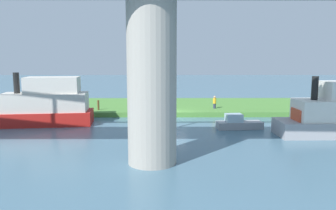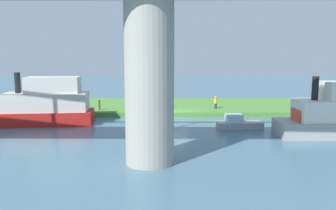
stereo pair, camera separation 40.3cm
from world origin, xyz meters
TOP-DOWN VIEW (x-y plane):
  - ground_plane at (0.00, 0.00)m, footprint 160.00×160.00m
  - grassy_bank at (0.00, -6.00)m, footprint 80.00×12.00m
  - bridge_pylon at (1.67, 14.69)m, footprint 2.80×2.80m
  - person_on_bank at (-4.48, -2.69)m, footprint 0.39×0.39m
  - mooring_post at (8.08, -1.76)m, footprint 0.20×0.20m
  - riverboat_paddlewheel at (11.99, 3.55)m, footprint 9.57×4.08m
  - houseboat_blue at (-5.34, 5.38)m, footprint 3.95×1.68m

SIDE VIEW (x-z plane):
  - ground_plane at x=0.00m, z-range 0.00..0.00m
  - grassy_bank at x=0.00m, z-range 0.00..0.50m
  - houseboat_blue at x=-5.34m, z-range -0.18..1.10m
  - mooring_post at x=8.08m, z-range 0.50..1.53m
  - person_on_bank at x=-4.48m, z-range 0.51..1.90m
  - riverboat_paddlewheel at x=11.99m, z-range -0.62..4.13m
  - bridge_pylon at x=1.67m, z-range 0.00..9.50m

